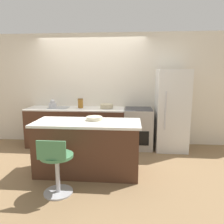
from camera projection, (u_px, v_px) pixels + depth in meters
name	position (u px, v px, depth m)	size (l,w,h in m)	color
ground_plane	(88.00, 151.00, 4.80)	(14.00, 14.00, 0.00)	#8E704C
wall_back	(92.00, 89.00, 5.25)	(8.00, 0.06, 2.60)	silver
back_counter	(76.00, 127.00, 5.08)	(2.23, 0.65, 0.90)	#4C2D1E
kitchen_island	(88.00, 147.00, 3.69)	(1.77, 0.74, 0.89)	#4C2D1E
oven_range	(138.00, 128.00, 4.96)	(0.63, 0.66, 0.90)	#B7B2A8
refrigerator	(171.00, 110.00, 4.80)	(0.67, 0.73, 1.77)	silver
stool_chair	(57.00, 166.00, 3.02)	(0.46, 0.46, 0.84)	#B7B7BC
kettle	(53.00, 104.00, 5.05)	(0.18, 0.18, 0.19)	silver
mixing_bowl	(107.00, 106.00, 4.95)	(0.29, 0.29, 0.09)	#C1B28E
canister_jar	(80.00, 103.00, 4.99)	(0.12, 0.12, 0.21)	#9E6623
fruit_bowl	(94.00, 118.00, 3.72)	(0.27, 0.27, 0.06)	beige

